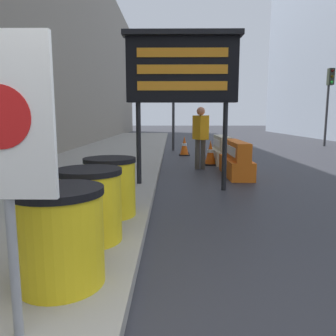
{
  "coord_description": "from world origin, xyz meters",
  "views": [
    {
      "loc": [
        0.33,
        -1.69,
        1.52
      ],
      "look_at": [
        0.25,
        5.81,
        0.36
      ],
      "focal_mm": 35.0,
      "sensor_mm": 36.0,
      "label": 1
    }
  ],
  "objects_px": {
    "traffic_cone_near": "(210,153)",
    "traffic_cone_far": "(185,147)",
    "traffic_light_near_curb": "(173,84)",
    "warning_sign": "(3,138)",
    "message_board": "(182,70)",
    "jersey_barrier_cream": "(222,151)",
    "barrel_drum_middle": "(90,205)",
    "traffic_light_far_side": "(329,90)",
    "traffic_cone_mid": "(184,146)",
    "pedestrian_worker": "(201,133)",
    "jersey_barrier_orange_far": "(236,160)",
    "barrel_drum_back": "(110,187)",
    "barrel_drum_foreground": "(60,236)"
  },
  "relations": [
    {
      "from": "jersey_barrier_cream",
      "to": "warning_sign",
      "type": "bearing_deg",
      "value": -106.34
    },
    {
      "from": "traffic_cone_mid",
      "to": "traffic_cone_far",
      "type": "distance_m",
      "value": 0.79
    },
    {
      "from": "barrel_drum_middle",
      "to": "warning_sign",
      "type": "relative_size",
      "value": 0.44
    },
    {
      "from": "barrel_drum_back",
      "to": "pedestrian_worker",
      "type": "bearing_deg",
      "value": 71.44
    },
    {
      "from": "pedestrian_worker",
      "to": "traffic_cone_near",
      "type": "bearing_deg",
      "value": -49.49
    },
    {
      "from": "barrel_drum_middle",
      "to": "barrel_drum_foreground",
      "type": "bearing_deg",
      "value": -90.1
    },
    {
      "from": "barrel_drum_back",
      "to": "jersey_barrier_cream",
      "type": "height_order",
      "value": "barrel_drum_back"
    },
    {
      "from": "barrel_drum_foreground",
      "to": "jersey_barrier_orange_far",
      "type": "height_order",
      "value": "barrel_drum_foreground"
    },
    {
      "from": "barrel_drum_foreground",
      "to": "traffic_cone_mid",
      "type": "relative_size",
      "value": 1.06
    },
    {
      "from": "message_board",
      "to": "traffic_light_near_curb",
      "type": "height_order",
      "value": "traffic_light_near_curb"
    },
    {
      "from": "barrel_drum_middle",
      "to": "traffic_cone_near",
      "type": "bearing_deg",
      "value": 72.67
    },
    {
      "from": "traffic_light_near_curb",
      "to": "warning_sign",
      "type": "bearing_deg",
      "value": -94.62
    },
    {
      "from": "jersey_barrier_orange_far",
      "to": "traffic_cone_near",
      "type": "bearing_deg",
      "value": 102.75
    },
    {
      "from": "barrel_drum_foreground",
      "to": "barrel_drum_middle",
      "type": "height_order",
      "value": "same"
    },
    {
      "from": "traffic_cone_near",
      "to": "jersey_barrier_orange_far",
      "type": "bearing_deg",
      "value": -77.25
    },
    {
      "from": "jersey_barrier_orange_far",
      "to": "traffic_cone_mid",
      "type": "bearing_deg",
      "value": 104.4
    },
    {
      "from": "message_board",
      "to": "jersey_barrier_cream",
      "type": "height_order",
      "value": "message_board"
    },
    {
      "from": "warning_sign",
      "to": "traffic_light_near_curb",
      "type": "height_order",
      "value": "traffic_light_near_curb"
    },
    {
      "from": "traffic_light_far_side",
      "to": "jersey_barrier_cream",
      "type": "bearing_deg",
      "value": -135.02
    },
    {
      "from": "barrel_drum_middle",
      "to": "traffic_cone_mid",
      "type": "relative_size",
      "value": 1.06
    },
    {
      "from": "barrel_drum_back",
      "to": "traffic_light_near_curb",
      "type": "distance_m",
      "value": 10.76
    },
    {
      "from": "traffic_cone_near",
      "to": "traffic_cone_far",
      "type": "relative_size",
      "value": 1.42
    },
    {
      "from": "traffic_cone_near",
      "to": "pedestrian_worker",
      "type": "height_order",
      "value": "pedestrian_worker"
    },
    {
      "from": "traffic_light_near_curb",
      "to": "barrel_drum_middle",
      "type": "bearing_deg",
      "value": -95.0
    },
    {
      "from": "message_board",
      "to": "traffic_light_near_curb",
      "type": "relative_size",
      "value": 0.77
    },
    {
      "from": "barrel_drum_back",
      "to": "pedestrian_worker",
      "type": "height_order",
      "value": "pedestrian_worker"
    },
    {
      "from": "barrel_drum_back",
      "to": "traffic_cone_mid",
      "type": "height_order",
      "value": "barrel_drum_back"
    },
    {
      "from": "traffic_cone_far",
      "to": "message_board",
      "type": "bearing_deg",
      "value": -93.0
    },
    {
      "from": "jersey_barrier_orange_far",
      "to": "jersey_barrier_cream",
      "type": "bearing_deg",
      "value": 90.0
    },
    {
      "from": "barrel_drum_back",
      "to": "traffic_cone_far",
      "type": "relative_size",
      "value": 1.47
    },
    {
      "from": "barrel_drum_back",
      "to": "barrel_drum_foreground",
      "type": "bearing_deg",
      "value": -91.54
    },
    {
      "from": "warning_sign",
      "to": "traffic_light_near_curb",
      "type": "relative_size",
      "value": 0.45
    },
    {
      "from": "traffic_cone_far",
      "to": "pedestrian_worker",
      "type": "bearing_deg",
      "value": -86.5
    },
    {
      "from": "warning_sign",
      "to": "jersey_barrier_cream",
      "type": "bearing_deg",
      "value": 73.66
    },
    {
      "from": "barrel_drum_back",
      "to": "warning_sign",
      "type": "distance_m",
      "value": 2.78
    },
    {
      "from": "traffic_light_near_curb",
      "to": "pedestrian_worker",
      "type": "relative_size",
      "value": 2.27
    },
    {
      "from": "traffic_light_near_curb",
      "to": "traffic_cone_far",
      "type": "bearing_deg",
      "value": -64.25
    },
    {
      "from": "barrel_drum_middle",
      "to": "traffic_light_far_side",
      "type": "distance_m",
      "value": 16.78
    },
    {
      "from": "traffic_light_far_side",
      "to": "barrel_drum_middle",
      "type": "bearing_deg",
      "value": -123.17
    },
    {
      "from": "traffic_cone_mid",
      "to": "warning_sign",
      "type": "bearing_deg",
      "value": -97.54
    },
    {
      "from": "traffic_cone_near",
      "to": "traffic_cone_far",
      "type": "distance_m",
      "value": 3.49
    },
    {
      "from": "barrel_drum_foreground",
      "to": "message_board",
      "type": "xyz_separation_m",
      "value": [
        1.13,
        4.2,
        1.9
      ]
    },
    {
      "from": "barrel_drum_foreground",
      "to": "jersey_barrier_orange_far",
      "type": "relative_size",
      "value": 0.4
    },
    {
      "from": "traffic_light_far_side",
      "to": "message_board",
      "type": "bearing_deg",
      "value": -126.72
    },
    {
      "from": "barrel_drum_middle",
      "to": "warning_sign",
      "type": "distance_m",
      "value": 1.87
    },
    {
      "from": "message_board",
      "to": "traffic_light_far_side",
      "type": "bearing_deg",
      "value": 53.28
    },
    {
      "from": "barrel_drum_back",
      "to": "traffic_cone_mid",
      "type": "bearing_deg",
      "value": 80.89
    },
    {
      "from": "jersey_barrier_cream",
      "to": "traffic_cone_near",
      "type": "bearing_deg",
      "value": -132.91
    },
    {
      "from": "barrel_drum_middle",
      "to": "jersey_barrier_orange_far",
      "type": "distance_m",
      "value": 5.66
    },
    {
      "from": "jersey_barrier_orange_far",
      "to": "traffic_light_far_side",
      "type": "xyz_separation_m",
      "value": [
        6.48,
        8.89,
        2.5
      ]
    }
  ]
}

